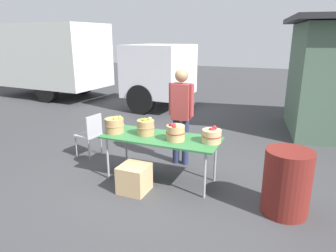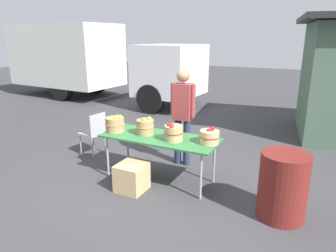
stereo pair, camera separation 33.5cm
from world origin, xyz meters
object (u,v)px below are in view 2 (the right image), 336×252
object	(u,v)px
market_table	(160,139)
produce_crate	(132,177)
box_truck	(87,59)
trash_barrel	(283,186)
apple_basket_green_0	(115,124)
folding_chair	(94,131)
vendor_adult	(183,110)
apple_basket_red_0	(173,133)
apple_basket_red_1	(210,137)
apple_basket_green_1	(145,126)

from	to	relation	value
market_table	produce_crate	size ratio (longest dim) A/B	4.47
box_truck	produce_crate	world-z (taller)	box_truck
market_table	box_truck	xyz separation A→B (m)	(-5.79, 5.04, 0.78)
market_table	trash_barrel	bearing A→B (deg)	-7.39
apple_basket_green_0	folding_chair	size ratio (longest dim) A/B	0.39
market_table	vendor_adult	world-z (taller)	vendor_adult
box_truck	vendor_adult	bearing A→B (deg)	-33.07
trash_barrel	vendor_adult	bearing A→B (deg)	151.45
box_truck	folding_chair	xyz separation A→B (m)	(4.11, -4.64, -0.98)
apple_basket_red_0	box_truck	size ratio (longest dim) A/B	0.04
apple_basket_red_0	folding_chair	world-z (taller)	apple_basket_red_0
apple_basket_green_0	trash_barrel	distance (m)	2.78
apple_basket_red_0	folding_chair	xyz separation A→B (m)	(-1.95, 0.46, -0.37)
folding_chair	market_table	bearing A→B (deg)	84.36
folding_chair	trash_barrel	world-z (taller)	trash_barrel
trash_barrel	folding_chair	bearing A→B (deg)	169.85
apple_basket_red_0	folding_chair	size ratio (longest dim) A/B	0.35
trash_barrel	produce_crate	size ratio (longest dim) A/B	2.09
apple_basket_red_1	trash_barrel	size ratio (longest dim) A/B	0.35
apple_basket_green_1	apple_basket_red_0	xyz separation A→B (m)	(0.55, -0.08, -0.00)
box_truck	folding_chair	world-z (taller)	box_truck
box_truck	apple_basket_green_0	bearing A→B (deg)	-42.71
apple_basket_red_0	folding_chair	distance (m)	2.04
box_truck	folding_chair	size ratio (longest dim) A/B	9.07
apple_basket_green_1	vendor_adult	distance (m)	0.84
market_table	apple_basket_red_0	xyz separation A→B (m)	(0.28, -0.06, 0.17)
market_table	trash_barrel	distance (m)	1.97
produce_crate	vendor_adult	bearing A→B (deg)	77.98
vendor_adult	produce_crate	bearing A→B (deg)	75.53
folding_chair	vendor_adult	bearing A→B (deg)	109.78
apple_basket_green_0	produce_crate	xyz separation A→B (m)	(0.59, -0.44, -0.67)
apple_basket_green_0	apple_basket_green_1	xyz separation A→B (m)	(0.53, 0.09, 0.00)
apple_basket_red_1	vendor_adult	distance (m)	1.06
apple_basket_red_1	folding_chair	size ratio (longest dim) A/B	0.36
apple_basket_green_1	trash_barrel	distance (m)	2.27
market_table	apple_basket_green_0	xyz separation A→B (m)	(-0.81, -0.08, 0.17)
apple_basket_red_1	produce_crate	world-z (taller)	apple_basket_red_1
apple_basket_green_1	apple_basket_red_1	distance (m)	1.09
vendor_adult	folding_chair	bearing A→B (deg)	9.69
vendor_adult	apple_basket_green_1	bearing A→B (deg)	63.79
apple_basket_green_0	box_truck	xyz separation A→B (m)	(-4.98, 5.12, 0.61)
apple_basket_red_0	produce_crate	size ratio (longest dim) A/B	0.71
vendor_adult	trash_barrel	size ratio (longest dim) A/B	1.98
market_table	apple_basket_red_1	xyz separation A→B (m)	(0.82, 0.06, 0.15)
trash_barrel	market_table	bearing A→B (deg)	172.61
apple_basket_green_1	folding_chair	distance (m)	1.50
apple_basket_green_0	apple_basket_red_1	size ratio (longest dim) A/B	1.08
folding_chair	produce_crate	size ratio (longest dim) A/B	2.03
trash_barrel	apple_basket_green_1	bearing A→B (deg)	173.20
folding_chair	produce_crate	bearing A→B (deg)	65.66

